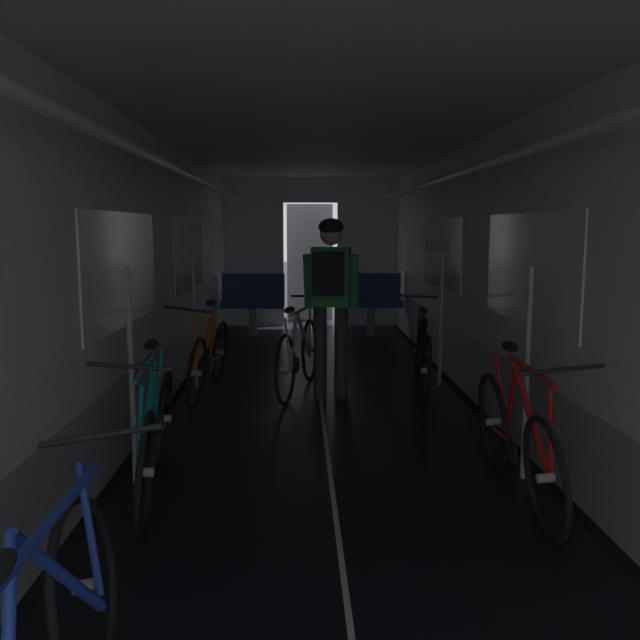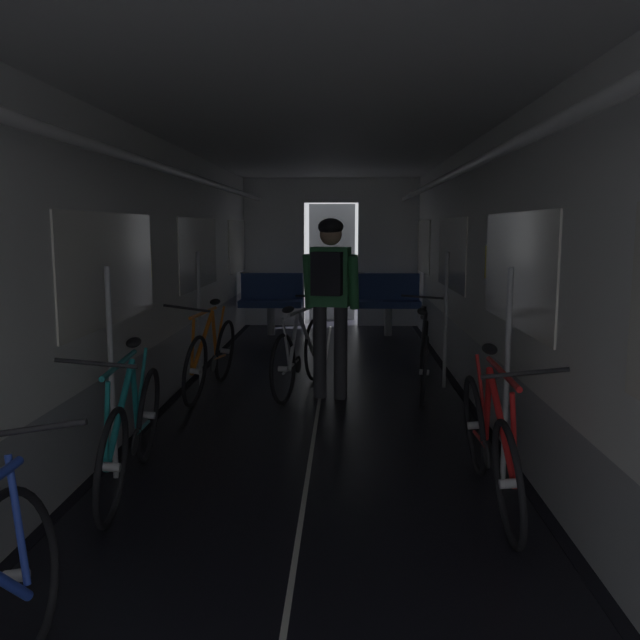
% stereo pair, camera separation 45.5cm
% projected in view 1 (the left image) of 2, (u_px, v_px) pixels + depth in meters
% --- Properties ---
extents(train_car_shell, '(3.14, 12.34, 2.57)m').
position_uv_depth(train_car_shell, '(323.00, 221.00, 5.59)').
color(train_car_shell, black).
rests_on(train_car_shell, ground).
extents(bench_seat_far_left, '(0.98, 0.51, 0.95)m').
position_uv_depth(bench_seat_far_left, '(253.00, 298.00, 10.15)').
color(bench_seat_far_left, gray).
rests_on(bench_seat_far_left, ground).
extents(bench_seat_far_right, '(0.98, 0.51, 0.95)m').
position_uv_depth(bench_seat_far_right, '(370.00, 298.00, 10.21)').
color(bench_seat_far_right, gray).
rests_on(bench_seat_far_right, ground).
extents(bicycle_orange, '(0.46, 1.69, 0.95)m').
position_uv_depth(bicycle_orange, '(209.00, 357.00, 6.51)').
color(bicycle_orange, black).
rests_on(bicycle_orange, ground).
extents(bicycle_teal, '(0.44, 1.69, 0.95)m').
position_uv_depth(bicycle_teal, '(155.00, 434.00, 4.08)').
color(bicycle_teal, black).
rests_on(bicycle_teal, ground).
extents(bicycle_black, '(0.44, 1.69, 0.94)m').
position_uv_depth(bicycle_black, '(422.00, 355.00, 6.60)').
color(bicycle_black, black).
rests_on(bicycle_black, ground).
extents(bicycle_red, '(0.44, 1.69, 0.95)m').
position_uv_depth(bicycle_red, '(517.00, 438.00, 4.00)').
color(bicycle_red, black).
rests_on(bicycle_red, ground).
extents(person_cyclist_aisle, '(0.56, 0.43, 1.73)m').
position_uv_depth(person_cyclist_aisle, '(331.00, 288.00, 6.28)').
color(person_cyclist_aisle, '#2D2D33').
rests_on(person_cyclist_aisle, ground).
extents(bicycle_silver_in_aisle, '(0.58, 1.65, 0.94)m').
position_uv_depth(bicycle_silver_in_aisle, '(298.00, 354.00, 6.63)').
color(bicycle_silver_in_aisle, black).
rests_on(bicycle_silver_in_aisle, ground).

